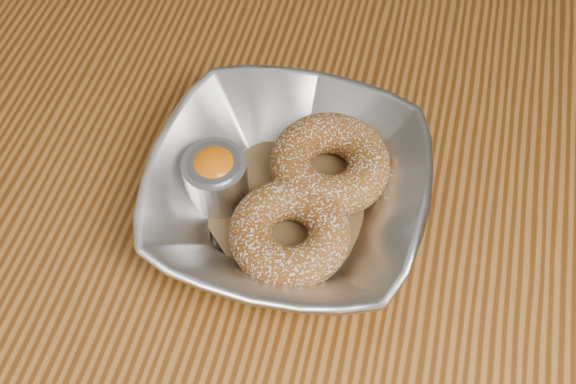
% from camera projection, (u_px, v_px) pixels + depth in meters
% --- Properties ---
extents(table, '(1.20, 0.80, 0.75)m').
position_uv_depth(table, '(190.00, 221.00, 0.72)').
color(table, brown).
rests_on(table, ground_plane).
extents(serving_bowl, '(0.24, 0.24, 0.06)m').
position_uv_depth(serving_bowl, '(288.00, 192.00, 0.59)').
color(serving_bowl, '#B6B8BD').
rests_on(serving_bowl, table).
extents(parchment, '(0.21, 0.21, 0.00)m').
position_uv_depth(parchment, '(288.00, 205.00, 0.61)').
color(parchment, brown).
rests_on(parchment, table).
extents(donut_back, '(0.13, 0.13, 0.04)m').
position_uv_depth(donut_back, '(330.00, 164.00, 0.61)').
color(donut_back, brown).
rests_on(donut_back, parchment).
extents(donut_front, '(0.14, 0.14, 0.04)m').
position_uv_depth(donut_front, '(290.00, 233.00, 0.57)').
color(donut_front, brown).
rests_on(donut_front, parchment).
extents(ramekin, '(0.06, 0.06, 0.05)m').
position_uv_depth(ramekin, '(216.00, 176.00, 0.59)').
color(ramekin, '#B6B8BD').
rests_on(ramekin, table).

